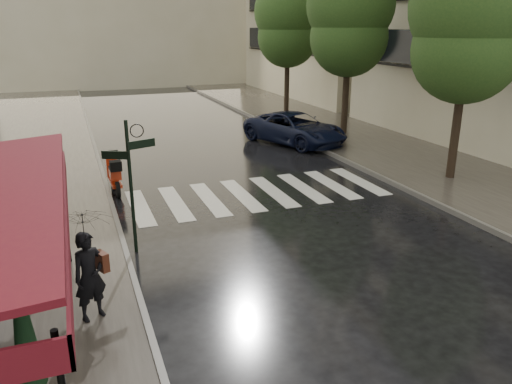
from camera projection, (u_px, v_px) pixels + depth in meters
ground at (223, 306)px, 9.39m from camera, size 120.00×120.00×0.00m
sidewalk_near at (13, 166)px, 18.53m from camera, size 6.00×60.00×0.12m
sidewalk_far at (357, 137)px, 23.44m from camera, size 5.50×60.00×0.12m
curb_near at (98, 158)px, 19.54m from camera, size 0.12×60.00×0.16m
curb_far at (303, 141)px, 22.50m from camera, size 0.12×60.00×0.16m
crosswalk at (258, 193)px, 15.71m from camera, size 7.85×3.20×0.01m
signpost at (131, 177)px, 11.07m from camera, size 1.17×0.29×3.10m
tree_near at (471, 15)px, 15.34m from camera, size 3.80×3.80×7.99m
tree_mid at (350, 11)px, 21.44m from camera, size 3.80×3.80×8.34m
tree_far at (288, 17)px, 27.76m from camera, size 3.80×3.80×8.16m
pedestrian_with_umbrella at (85, 233)px, 8.32m from camera, size 1.28×1.28×2.43m
scooter at (115, 175)px, 15.64m from camera, size 0.49×1.84×1.21m
parked_car at (295, 128)px, 22.13m from camera, size 3.93×5.43×1.37m
parasol_front at (22, 319)px, 6.56m from camera, size 0.41×0.41×2.28m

